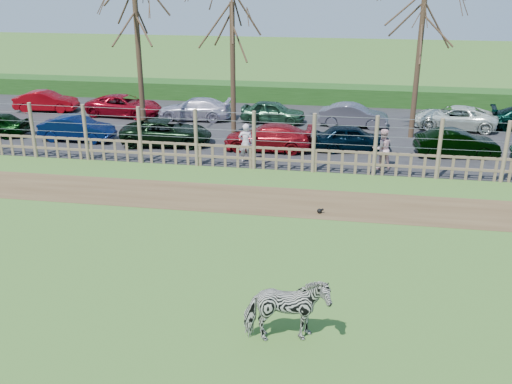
% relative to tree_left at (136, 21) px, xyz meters
% --- Properties ---
extents(ground, '(120.00, 120.00, 0.00)m').
position_rel_tree_left_xyz_m(ground, '(6.50, -12.50, -5.62)').
color(ground, '#639044').
rests_on(ground, ground).
extents(dirt_strip, '(34.00, 2.80, 0.01)m').
position_rel_tree_left_xyz_m(dirt_strip, '(6.50, -8.00, -5.61)').
color(dirt_strip, brown).
rests_on(dirt_strip, ground).
extents(asphalt, '(44.00, 13.00, 0.04)m').
position_rel_tree_left_xyz_m(asphalt, '(6.50, 2.00, -5.60)').
color(asphalt, '#232326').
rests_on(asphalt, ground).
extents(hedge, '(46.00, 2.00, 1.10)m').
position_rel_tree_left_xyz_m(hedge, '(6.50, 9.00, -5.07)').
color(hedge, '#1E4716').
rests_on(hedge, ground).
extents(fence, '(30.16, 0.16, 2.50)m').
position_rel_tree_left_xyz_m(fence, '(6.50, -4.50, -4.81)').
color(fence, brown).
rests_on(fence, ground).
extents(tree_left, '(4.80, 4.80, 7.88)m').
position_rel_tree_left_xyz_m(tree_left, '(0.00, 0.00, 0.00)').
color(tree_left, '#3D2B1E').
rests_on(tree_left, ground).
extents(tree_mid, '(4.80, 4.80, 6.83)m').
position_rel_tree_left_xyz_m(tree_mid, '(4.50, 1.00, -0.75)').
color(tree_mid, '#3D2B1E').
rests_on(tree_mid, ground).
extents(tree_right, '(4.80, 4.80, 7.35)m').
position_rel_tree_left_xyz_m(tree_right, '(13.50, 1.50, -0.37)').
color(tree_right, '#3D2B1E').
rests_on(tree_right, ground).
extents(zebra, '(2.04, 1.28, 1.60)m').
position_rel_tree_left_xyz_m(zebra, '(9.24, -16.34, -4.82)').
color(zebra, gray).
rests_on(zebra, ground).
extents(visitor_a, '(0.68, 0.49, 1.72)m').
position_rel_tree_left_xyz_m(visitor_a, '(6.02, -3.78, -4.71)').
color(visitor_a, silver).
rests_on(visitor_a, asphalt).
extents(visitor_b, '(0.99, 0.86, 1.72)m').
position_rel_tree_left_xyz_m(visitor_b, '(11.83, -3.70, -4.71)').
color(visitor_b, beige).
rests_on(visitor_b, asphalt).
extents(crow, '(0.23, 0.17, 0.19)m').
position_rel_tree_left_xyz_m(crow, '(9.56, -8.86, -5.52)').
color(crow, black).
rests_on(crow, ground).
extents(car_1, '(3.65, 1.30, 1.20)m').
position_rel_tree_left_xyz_m(car_1, '(-2.80, -1.75, -4.98)').
color(car_1, '#04123C').
rests_on(car_1, asphalt).
extents(car_2, '(4.52, 2.47, 1.20)m').
position_rel_tree_left_xyz_m(car_2, '(1.76, -1.71, -4.98)').
color(car_2, black).
rests_on(car_2, asphalt).
extents(car_3, '(4.14, 1.69, 1.20)m').
position_rel_tree_left_xyz_m(car_3, '(6.71, -1.78, -4.98)').
color(car_3, maroon).
rests_on(car_3, asphalt).
extents(car_4, '(3.67, 1.85, 1.20)m').
position_rel_tree_left_xyz_m(car_4, '(10.57, -1.26, -4.98)').
color(car_4, black).
rests_on(car_4, asphalt).
extents(car_5, '(3.76, 1.68, 1.20)m').
position_rel_tree_left_xyz_m(car_5, '(15.23, -1.36, -4.98)').
color(car_5, black).
rests_on(car_5, asphalt).
extents(car_7, '(3.76, 1.68, 1.20)m').
position_rel_tree_left_xyz_m(car_7, '(-7.47, 3.88, -4.98)').
color(car_7, '#95060F').
rests_on(car_7, asphalt).
extents(car_8, '(4.47, 2.35, 1.20)m').
position_rel_tree_left_xyz_m(car_8, '(-2.44, 3.53, -4.98)').
color(car_8, maroon).
rests_on(car_8, asphalt).
extents(car_9, '(4.20, 1.84, 1.20)m').
position_rel_tree_left_xyz_m(car_9, '(1.79, 3.34, -4.98)').
color(car_9, '#BAB4CB').
rests_on(car_9, asphalt).
extents(car_10, '(3.62, 1.69, 1.20)m').
position_rel_tree_left_xyz_m(car_10, '(6.23, 3.38, -4.98)').
color(car_10, '#254F33').
rests_on(car_10, asphalt).
extents(car_11, '(3.75, 1.62, 1.20)m').
position_rel_tree_left_xyz_m(car_11, '(10.62, 3.28, -4.98)').
color(car_11, '#545461').
rests_on(car_11, asphalt).
extents(car_12, '(4.51, 2.45, 1.20)m').
position_rel_tree_left_xyz_m(car_12, '(15.86, 3.64, -4.98)').
color(car_12, silver).
rests_on(car_12, asphalt).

